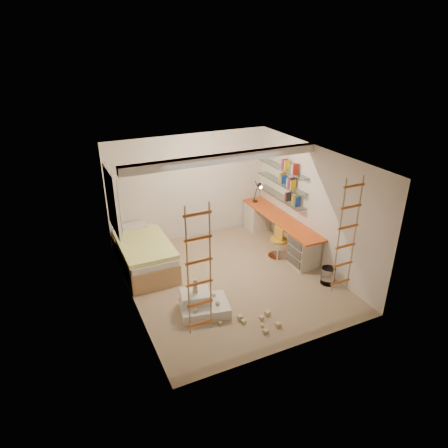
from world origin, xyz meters
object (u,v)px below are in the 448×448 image
play_platform (202,304)px  swivel_chair (278,246)px  bed (144,254)px  desk (279,230)px

play_platform → swivel_chair: bearing=25.7°
bed → swivel_chair: 3.00m
desk → swivel_chair: same height
swivel_chair → play_platform: (-2.33, -1.12, -0.13)m
desk → bed: size_ratio=1.40×
desk → play_platform: (-2.65, -1.60, -0.25)m
desk → bed: (-3.20, 0.36, -0.07)m
swivel_chair → play_platform: bearing=-154.3°
swivel_chair → bed: bearing=163.6°
bed → play_platform: bearing=-74.5°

